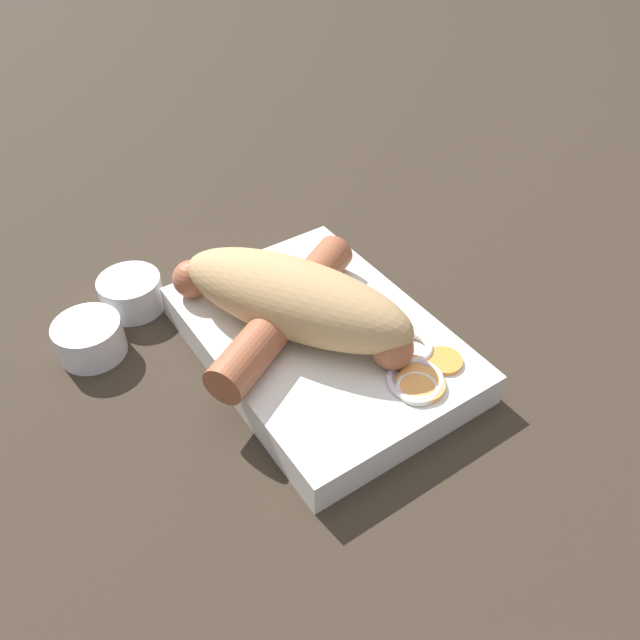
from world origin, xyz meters
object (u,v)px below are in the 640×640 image
object	(u,v)px
bread_roll	(294,298)
sausage	(286,311)
condiment_cup_near	(132,295)
condiment_cup_far	(90,340)
food_tray	(320,342)

from	to	relation	value
bread_roll	sausage	distance (m)	0.02
sausage	condiment_cup_near	size ratio (longest dim) A/B	3.46
bread_roll	condiment_cup_near	xyz separation A→B (m)	(0.13, 0.09, -0.04)
sausage	condiment_cup_far	distance (m)	0.16
food_tray	sausage	distance (m)	0.04
food_tray	sausage	size ratio (longest dim) A/B	1.26
sausage	condiment_cup_near	world-z (taller)	sausage
condiment_cup_near	condiment_cup_far	size ratio (longest dim) A/B	1.00
sausage	food_tray	bearing A→B (deg)	-131.27
bread_roll	condiment_cup_near	size ratio (longest dim) A/B	3.71
food_tray	bread_roll	distance (m)	0.05
food_tray	condiment_cup_far	world-z (taller)	condiment_cup_far
condiment_cup_near	condiment_cup_far	world-z (taller)	same
bread_roll	food_tray	bearing A→B (deg)	-134.61
sausage	condiment_cup_far	xyz separation A→B (m)	(0.09, 0.13, -0.03)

